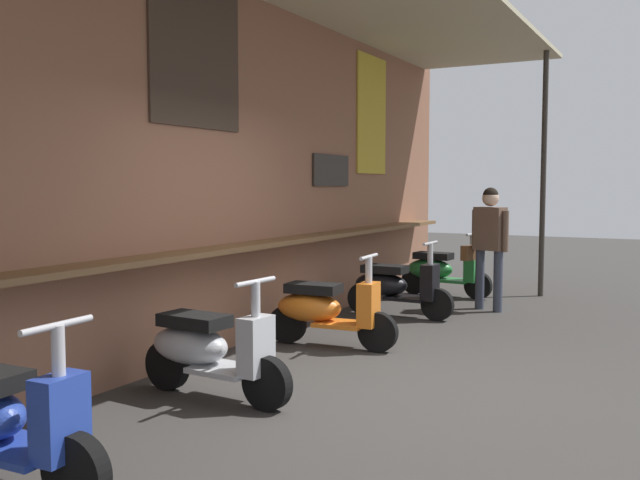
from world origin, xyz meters
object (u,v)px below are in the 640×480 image
object	(u,v)px
scooter_black	(393,286)
scooter_green	(441,270)
scooter_orange	(324,309)
scooter_silver	(206,349)
shopper_with_handbag	(489,236)

from	to	relation	value
scooter_black	scooter_green	xyz separation A→B (m)	(1.86, -0.00, 0.00)
scooter_green	scooter_black	bearing A→B (deg)	-86.67
scooter_orange	scooter_black	distance (m)	1.87
scooter_silver	scooter_black	bearing A→B (deg)	93.71
scooter_black	scooter_green	distance (m)	1.86
scooter_silver	scooter_orange	distance (m)	1.97
scooter_green	shopper_with_handbag	world-z (taller)	shopper_with_handbag
scooter_silver	shopper_with_handbag	size ratio (longest dim) A/B	0.86
scooter_green	scooter_silver	bearing A→B (deg)	-86.67
scooter_black	scooter_silver	bearing A→B (deg)	-89.84
scooter_black	shopper_with_handbag	xyz separation A→B (m)	(1.02, -0.93, 0.60)
scooter_silver	shopper_with_handbag	bearing A→B (deg)	82.85
scooter_silver	scooter_black	world-z (taller)	same
scooter_black	shopper_with_handbag	world-z (taller)	shopper_with_handbag
scooter_black	scooter_orange	bearing A→B (deg)	-89.84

